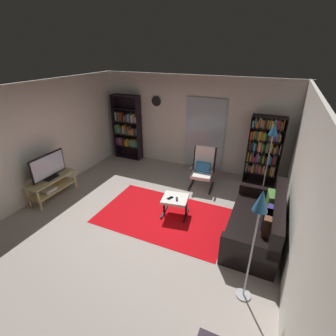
{
  "coord_description": "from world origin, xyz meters",
  "views": [
    {
      "loc": [
        2.18,
        -3.61,
        3.23
      ],
      "look_at": [
        0.27,
        0.65,
        0.95
      ],
      "focal_mm": 26.53,
      "sensor_mm": 36.0,
      "label": 1
    }
  ],
  "objects_px": {
    "wall_clock": "(156,101)",
    "leather_sofa": "(259,224)",
    "floor_lamp_by_sofa": "(259,215)",
    "ottoman": "(175,201)",
    "tv_stand": "(52,185)",
    "tv_remote": "(177,199)",
    "lounge_armchair": "(203,167)",
    "bookshelf_near_sofa": "(264,149)",
    "television": "(48,167)",
    "floor_lamp_by_shelf": "(272,138)",
    "bookshelf_near_tv": "(128,128)",
    "cell_phone": "(170,198)"
  },
  "relations": [
    {
      "from": "television",
      "to": "tv_remote",
      "type": "relative_size",
      "value": 6.25
    },
    {
      "from": "leather_sofa",
      "to": "lounge_armchair",
      "type": "relative_size",
      "value": 1.85
    },
    {
      "from": "floor_lamp_by_sofa",
      "to": "leather_sofa",
      "type": "bearing_deg",
      "value": 88.87
    },
    {
      "from": "leather_sofa",
      "to": "ottoman",
      "type": "height_order",
      "value": "leather_sofa"
    },
    {
      "from": "bookshelf_near_sofa",
      "to": "tv_stand",
      "type": "bearing_deg",
      "value": -147.62
    },
    {
      "from": "tv_stand",
      "to": "leather_sofa",
      "type": "relative_size",
      "value": 0.62
    },
    {
      "from": "tv_stand",
      "to": "lounge_armchair",
      "type": "height_order",
      "value": "lounge_armchair"
    },
    {
      "from": "leather_sofa",
      "to": "floor_lamp_by_shelf",
      "type": "bearing_deg",
      "value": 92.07
    },
    {
      "from": "television",
      "to": "leather_sofa",
      "type": "height_order",
      "value": "television"
    },
    {
      "from": "ottoman",
      "to": "wall_clock",
      "type": "xyz_separation_m",
      "value": [
        -1.6,
        2.4,
        1.51
      ]
    },
    {
      "from": "leather_sofa",
      "to": "bookshelf_near_tv",
      "type": "bearing_deg",
      "value": 151.52
    },
    {
      "from": "tv_stand",
      "to": "cell_phone",
      "type": "relative_size",
      "value": 8.32
    },
    {
      "from": "floor_lamp_by_shelf",
      "to": "wall_clock",
      "type": "bearing_deg",
      "value": 165.47
    },
    {
      "from": "leather_sofa",
      "to": "lounge_armchair",
      "type": "bearing_deg",
      "value": 135.8
    },
    {
      "from": "tv_stand",
      "to": "bookshelf_near_sofa",
      "type": "xyz_separation_m",
      "value": [
        4.36,
        2.76,
        0.62
      ]
    },
    {
      "from": "television",
      "to": "floor_lamp_by_shelf",
      "type": "bearing_deg",
      "value": 25.2
    },
    {
      "from": "lounge_armchair",
      "to": "ottoman",
      "type": "bearing_deg",
      "value": -96.27
    },
    {
      "from": "tv_remote",
      "to": "floor_lamp_by_shelf",
      "type": "height_order",
      "value": "floor_lamp_by_shelf"
    },
    {
      "from": "floor_lamp_by_sofa",
      "to": "ottoman",
      "type": "bearing_deg",
      "value": 140.06
    },
    {
      "from": "bookshelf_near_sofa",
      "to": "cell_phone",
      "type": "xyz_separation_m",
      "value": [
        -1.57,
        -2.25,
        -0.54
      ]
    },
    {
      "from": "bookshelf_near_sofa",
      "to": "wall_clock",
      "type": "xyz_separation_m",
      "value": [
        -3.08,
        0.21,
        0.88
      ]
    },
    {
      "from": "lounge_armchair",
      "to": "cell_phone",
      "type": "distance_m",
      "value": 1.53
    },
    {
      "from": "bookshelf_near_sofa",
      "to": "lounge_armchair",
      "type": "bearing_deg",
      "value": -150.66
    },
    {
      "from": "bookshelf_near_tv",
      "to": "bookshelf_near_sofa",
      "type": "bearing_deg",
      "value": -1.02
    },
    {
      "from": "bookshelf_near_sofa",
      "to": "floor_lamp_by_sofa",
      "type": "xyz_separation_m",
      "value": [
        0.17,
        -3.57,
        0.46
      ]
    },
    {
      "from": "tv_stand",
      "to": "television",
      "type": "height_order",
      "value": "television"
    },
    {
      "from": "lounge_armchair",
      "to": "cell_phone",
      "type": "height_order",
      "value": "lounge_armchair"
    },
    {
      "from": "television",
      "to": "leather_sofa",
      "type": "distance_m",
      "value": 4.61
    },
    {
      "from": "ottoman",
      "to": "lounge_armchair",
      "type": "bearing_deg",
      "value": 83.73
    },
    {
      "from": "television",
      "to": "ottoman",
      "type": "xyz_separation_m",
      "value": [
        2.87,
        0.56,
        -0.45
      ]
    },
    {
      "from": "ottoman",
      "to": "tv_remote",
      "type": "relative_size",
      "value": 4.12
    },
    {
      "from": "television",
      "to": "tv_remote",
      "type": "bearing_deg",
      "value": 9.8
    },
    {
      "from": "leather_sofa",
      "to": "lounge_armchair",
      "type": "height_order",
      "value": "lounge_armchair"
    },
    {
      "from": "tv_remote",
      "to": "wall_clock",
      "type": "distance_m",
      "value": 3.28
    },
    {
      "from": "floor_lamp_by_sofa",
      "to": "bookshelf_near_sofa",
      "type": "bearing_deg",
      "value": 92.77
    },
    {
      "from": "floor_lamp_by_sofa",
      "to": "wall_clock",
      "type": "bearing_deg",
      "value": 130.72
    },
    {
      "from": "cell_phone",
      "to": "floor_lamp_by_sofa",
      "type": "height_order",
      "value": "floor_lamp_by_sofa"
    },
    {
      "from": "lounge_armchair",
      "to": "leather_sofa",
      "type": "bearing_deg",
      "value": -44.2
    },
    {
      "from": "tv_stand",
      "to": "floor_lamp_by_sofa",
      "type": "relative_size",
      "value": 0.66
    },
    {
      "from": "ottoman",
      "to": "tv_stand",
      "type": "bearing_deg",
      "value": -168.65
    },
    {
      "from": "bookshelf_near_tv",
      "to": "cell_phone",
      "type": "height_order",
      "value": "bookshelf_near_tv"
    },
    {
      "from": "leather_sofa",
      "to": "wall_clock",
      "type": "bearing_deg",
      "value": 143.44
    },
    {
      "from": "lounge_armchair",
      "to": "ottoman",
      "type": "xyz_separation_m",
      "value": [
        -0.16,
        -1.44,
        -0.19
      ]
    },
    {
      "from": "tv_stand",
      "to": "leather_sofa",
      "type": "xyz_separation_m",
      "value": [
        4.56,
        0.54,
        -0.02
      ]
    },
    {
      "from": "bookshelf_near_sofa",
      "to": "tv_remote",
      "type": "distance_m",
      "value": 2.7
    },
    {
      "from": "wall_clock",
      "to": "leather_sofa",
      "type": "bearing_deg",
      "value": -36.56
    },
    {
      "from": "tv_stand",
      "to": "wall_clock",
      "type": "relative_size",
      "value": 4.01
    },
    {
      "from": "bookshelf_near_tv",
      "to": "bookshelf_near_sofa",
      "type": "relative_size",
      "value": 1.11
    },
    {
      "from": "ottoman",
      "to": "tv_remote",
      "type": "height_order",
      "value": "tv_remote"
    },
    {
      "from": "tv_stand",
      "to": "ottoman",
      "type": "height_order",
      "value": "tv_stand"
    }
  ]
}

